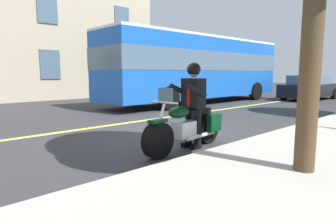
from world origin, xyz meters
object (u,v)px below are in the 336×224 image
at_px(rider_main, 193,97).
at_px(car_silver, 310,88).
at_px(motorcycle_main, 187,127).
at_px(bus_near, 199,66).

bearing_deg(rider_main, car_silver, -168.28).
bearing_deg(car_silver, rider_main, 11.72).
distance_m(motorcycle_main, bus_near, 9.41).
height_order(motorcycle_main, car_silver, car_silver).
distance_m(motorcycle_main, rider_main, 0.61).
bearing_deg(bus_near, motorcycle_main, 39.70).
height_order(motorcycle_main, bus_near, bus_near).
bearing_deg(car_silver, motorcycle_main, 11.65).
height_order(rider_main, bus_near, bus_near).
bearing_deg(rider_main, bus_near, -139.65).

